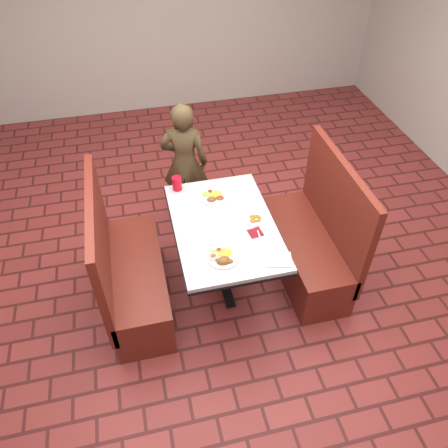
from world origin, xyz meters
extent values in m
plane|color=maroon|center=(0.00, 0.00, 0.00)|extent=(7.00, 7.00, 0.00)
cube|color=#B9B8AC|center=(0.00, 3.50, 1.40)|extent=(6.00, 0.04, 2.80)
cube|color=#B0B2B5|center=(0.00, 0.00, 0.73)|extent=(0.80, 1.20, 0.03)
cube|color=black|center=(0.00, 0.00, 0.70)|extent=(0.81, 1.21, 0.02)
cylinder|color=black|center=(0.00, 0.00, 0.36)|extent=(0.10, 0.10, 0.69)
cube|color=black|center=(0.00, 0.00, 0.01)|extent=(0.55, 0.08, 0.03)
cube|color=black|center=(0.00, 0.00, 0.01)|extent=(0.08, 0.55, 0.03)
cube|color=maroon|center=(-0.75, 0.00, 0.23)|extent=(0.45, 1.20, 0.45)
cube|color=maroon|center=(-0.97, 0.00, 0.70)|extent=(0.06, 1.20, 0.95)
cube|color=maroon|center=(0.75, 0.00, 0.23)|extent=(0.45, 1.20, 0.45)
cube|color=maroon|center=(0.97, 0.00, 0.70)|extent=(0.06, 1.20, 0.95)
imported|color=brown|center=(-0.14, 1.08, 0.64)|extent=(0.53, 0.42, 1.27)
cylinder|color=white|center=(-0.09, -0.36, 0.76)|extent=(0.24, 0.24, 0.01)
ellipsoid|color=yellow|center=(-0.07, -0.33, 0.79)|extent=(0.10, 0.10, 0.04)
ellipsoid|color=#87BC4B|center=(-0.14, -0.31, 0.78)|extent=(0.10, 0.08, 0.03)
cylinder|color=red|center=(-0.11, -0.29, 0.78)|extent=(0.04, 0.04, 0.01)
ellipsoid|color=brown|center=(-0.10, -0.41, 0.79)|extent=(0.10, 0.08, 0.06)
ellipsoid|color=brown|center=(-0.06, -0.42, 0.78)|extent=(0.06, 0.04, 0.04)
cylinder|color=white|center=(-0.17, -0.37, 0.78)|extent=(0.06, 0.06, 0.04)
cylinder|color=brown|center=(-0.17, -0.37, 0.80)|extent=(0.05, 0.05, 0.00)
cylinder|color=white|center=(-0.01, 0.34, 0.76)|extent=(0.24, 0.24, 0.01)
ellipsoid|color=yellow|center=(0.02, 0.37, 0.79)|extent=(0.10, 0.10, 0.04)
ellipsoid|color=#87BC4B|center=(-0.05, 0.38, 0.78)|extent=(0.10, 0.08, 0.03)
cylinder|color=red|center=(-0.03, 0.40, 0.78)|extent=(0.04, 0.04, 0.01)
ellipsoid|color=brown|center=(0.04, 0.31, 0.78)|extent=(0.07, 0.07, 0.02)
ellipsoid|color=brown|center=(-0.04, 0.30, 0.79)|extent=(0.08, 0.06, 0.05)
cylinder|color=white|center=(0.26, -0.01, 0.76)|extent=(0.16, 0.16, 0.01)
cube|color=maroon|center=(0.22, -0.16, 0.75)|extent=(0.12, 0.12, 0.00)
cube|color=silver|center=(0.24, -0.20, 0.75)|extent=(0.02, 0.12, 0.00)
cylinder|color=red|center=(-0.29, 0.54, 0.81)|extent=(0.08, 0.08, 0.12)
cube|color=white|center=(0.30, -0.48, 0.76)|extent=(0.22, 0.19, 0.01)
cube|color=silver|center=(-0.10, -0.37, 0.76)|extent=(0.07, 0.17, 0.00)
cube|color=silver|center=(-0.05, -0.40, 0.76)|extent=(0.07, 0.15, 0.00)
camera|label=1|loc=(-0.59, -2.49, 3.12)|focal=35.00mm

